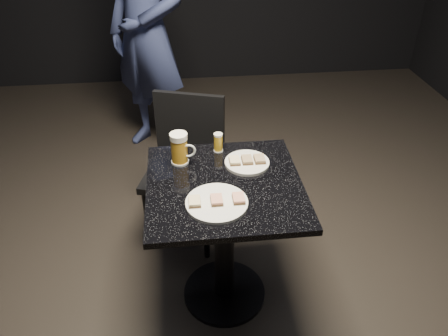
{
  "coord_description": "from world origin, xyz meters",
  "views": [
    {
      "loc": [
        -0.18,
        -1.57,
        1.92
      ],
      "look_at": [
        0.0,
        0.02,
        0.82
      ],
      "focal_mm": 35.0,
      "sensor_mm": 36.0,
      "label": 1
    }
  ],
  "objects_px": {
    "plate_small": "(247,163)",
    "patron": "(147,34)",
    "beer_mug": "(180,148)",
    "chair": "(186,161)",
    "plate_large": "(217,203)",
    "table": "(224,224)",
    "beer_tumbler": "(218,142)"
  },
  "relations": [
    {
      "from": "patron",
      "to": "beer_mug",
      "type": "distance_m",
      "value": 1.44
    },
    {
      "from": "beer_tumbler",
      "to": "chair",
      "type": "bearing_deg",
      "value": 118.31
    },
    {
      "from": "patron",
      "to": "beer_mug",
      "type": "relative_size",
      "value": 11.78
    },
    {
      "from": "plate_small",
      "to": "table",
      "type": "bearing_deg",
      "value": -130.93
    },
    {
      "from": "beer_tumbler",
      "to": "chair",
      "type": "xyz_separation_m",
      "value": [
        -0.16,
        0.3,
        -0.3
      ]
    },
    {
      "from": "patron",
      "to": "chair",
      "type": "xyz_separation_m",
      "value": [
        0.22,
        -1.04,
        -0.43
      ]
    },
    {
      "from": "table",
      "to": "beer_mug",
      "type": "bearing_deg",
      "value": 134.92
    },
    {
      "from": "table",
      "to": "beer_mug",
      "type": "distance_m",
      "value": 0.42
    },
    {
      "from": "plate_small",
      "to": "beer_tumbler",
      "type": "xyz_separation_m",
      "value": [
        -0.12,
        0.13,
        0.04
      ]
    },
    {
      "from": "plate_large",
      "to": "beer_tumbler",
      "type": "xyz_separation_m",
      "value": [
        0.05,
        0.42,
        0.04
      ]
    },
    {
      "from": "plate_large",
      "to": "table",
      "type": "relative_size",
      "value": 0.35
    },
    {
      "from": "beer_tumbler",
      "to": "plate_small",
      "type": "bearing_deg",
      "value": -46.69
    },
    {
      "from": "beer_mug",
      "to": "chair",
      "type": "height_order",
      "value": "beer_mug"
    },
    {
      "from": "beer_mug",
      "to": "beer_tumbler",
      "type": "height_order",
      "value": "beer_mug"
    },
    {
      "from": "patron",
      "to": "plate_small",
      "type": "bearing_deg",
      "value": -29.1
    },
    {
      "from": "chair",
      "to": "patron",
      "type": "bearing_deg",
      "value": 101.85
    },
    {
      "from": "beer_mug",
      "to": "beer_tumbler",
      "type": "relative_size",
      "value": 1.61
    },
    {
      "from": "beer_mug",
      "to": "plate_small",
      "type": "bearing_deg",
      "value": -8.6
    },
    {
      "from": "table",
      "to": "beer_tumbler",
      "type": "height_order",
      "value": "beer_tumbler"
    },
    {
      "from": "chair",
      "to": "beer_tumbler",
      "type": "bearing_deg",
      "value": -61.69
    },
    {
      "from": "patron",
      "to": "chair",
      "type": "distance_m",
      "value": 1.14
    },
    {
      "from": "table",
      "to": "beer_tumbler",
      "type": "distance_m",
      "value": 0.4
    },
    {
      "from": "patron",
      "to": "table",
      "type": "height_order",
      "value": "patron"
    },
    {
      "from": "beer_mug",
      "to": "beer_tumbler",
      "type": "distance_m",
      "value": 0.21
    },
    {
      "from": "plate_large",
      "to": "plate_small",
      "type": "bearing_deg",
      "value": 58.82
    },
    {
      "from": "plate_large",
      "to": "beer_tumbler",
      "type": "distance_m",
      "value": 0.42
    },
    {
      "from": "plate_small",
      "to": "beer_mug",
      "type": "xyz_separation_m",
      "value": [
        -0.32,
        0.05,
        0.07
      ]
    },
    {
      "from": "plate_small",
      "to": "patron",
      "type": "bearing_deg",
      "value": 108.96
    },
    {
      "from": "plate_large",
      "to": "patron",
      "type": "distance_m",
      "value": 1.8
    },
    {
      "from": "beer_tumbler",
      "to": "chair",
      "type": "height_order",
      "value": "chair"
    },
    {
      "from": "plate_small",
      "to": "patron",
      "type": "distance_m",
      "value": 1.57
    },
    {
      "from": "plate_large",
      "to": "beer_tumbler",
      "type": "height_order",
      "value": "beer_tumbler"
    }
  ]
}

